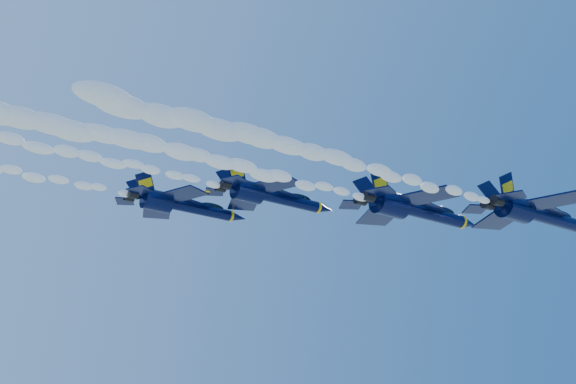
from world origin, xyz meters
TOP-DOWN VIEW (x-y plane):
  - jet_lead at (14.96, -14.06)m, footprint 16.48×13.52m
  - smoke_trail_jet_lead at (-12.72, -14.06)m, footprint 41.27×1.97m
  - jet_second at (7.94, -3.59)m, footprint 17.58×14.42m
  - smoke_trail_jet_second at (-20.21, -3.59)m, footprint 41.27×2.10m
  - jet_third at (-5.21, 5.16)m, footprint 15.12×12.40m
  - smoke_trail_jet_third at (-32.30, 5.16)m, footprint 41.27×1.81m
  - jet_fourth at (-12.78, 11.98)m, footprint 14.95×12.26m

SIDE VIEW (x-z plane):
  - smoke_trail_jet_lead at x=-12.72m, z-range 150.39..152.16m
  - jet_lead at x=14.96m, z-range 148.64..154.76m
  - smoke_trail_jet_second at x=-20.21m, z-range 152.49..154.38m
  - jet_second at x=7.94m, z-range 150.60..157.14m
  - jet_fourth at x=-12.78m, z-range 152.05..157.60m
  - smoke_trail_jet_third at x=-32.30m, z-range 154.17..155.79m
  - jet_third at x=-5.21m, z-range 152.58..158.20m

